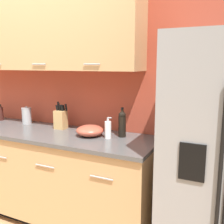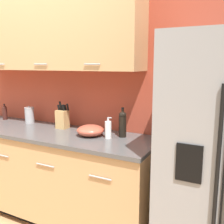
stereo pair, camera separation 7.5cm
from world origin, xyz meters
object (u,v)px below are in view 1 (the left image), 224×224
knife_block (61,119)px  soap_dispenser (108,130)px  oil_bottle (1,113)px  steel_canister (27,116)px  mixing_bowl (90,131)px  wine_bottle (122,123)px

knife_block → soap_dispenser: size_ratio=1.43×
oil_bottle → steel_canister: (0.41, -0.01, 0.00)m
knife_block → mixing_bowl: 0.43m
knife_block → oil_bottle: bearing=177.9°
steel_canister → mixing_bowl: (0.90, -0.14, -0.04)m
knife_block → steel_canister: 0.49m
soap_dispenser → steel_canister: (-1.09, 0.14, 0.01)m
oil_bottle → steel_canister: steel_canister is taller
soap_dispenser → mixing_bowl: 0.19m
wine_bottle → oil_bottle: bearing=178.5°
oil_bottle → mixing_bowl: bearing=-6.4°
mixing_bowl → knife_block: bearing=164.6°
knife_block → mixing_bowl: knife_block is taller
soap_dispenser → steel_canister: steel_canister is taller
soap_dispenser → mixing_bowl: size_ratio=0.76×
wine_bottle → mixing_bowl: size_ratio=1.07×
wine_bottle → mixing_bowl: bearing=-159.7°
oil_bottle → mixing_bowl: (1.30, -0.15, -0.04)m
steel_canister → oil_bottle: bearing=179.1°
knife_block → mixing_bowl: bearing=-15.4°
soap_dispenser → steel_canister: size_ratio=0.99×
knife_block → wine_bottle: knife_block is taller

